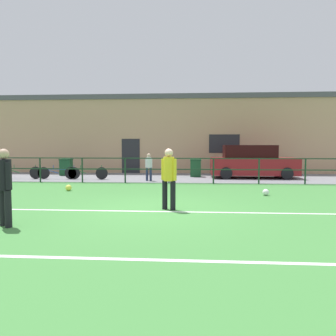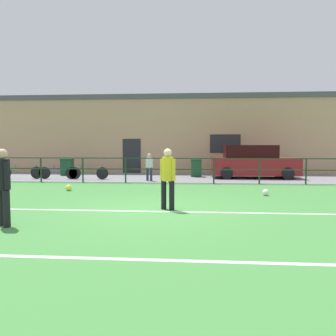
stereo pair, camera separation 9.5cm
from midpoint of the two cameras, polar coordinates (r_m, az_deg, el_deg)
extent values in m
cube|color=#42843D|center=(8.72, -2.42, -7.47)|extent=(60.00, 44.00, 0.04)
cube|color=white|center=(8.47, -2.63, -7.65)|extent=(36.00, 0.11, 0.00)
cube|color=white|center=(5.11, -7.71, -15.64)|extent=(36.00, 0.11, 0.00)
cube|color=slate|center=(17.10, 1.00, -1.68)|extent=(48.00, 5.00, 0.02)
cylinder|color=#193823|center=(17.10, -27.40, -0.24)|extent=(0.07, 0.07, 1.15)
cylinder|color=#193823|center=(16.14, -21.36, -0.29)|extent=(0.07, 0.07, 1.15)
cylinder|color=#193823|center=(15.37, -14.64, -0.35)|extent=(0.07, 0.07, 1.15)
cylinder|color=#193823|center=(14.84, -7.32, -0.40)|extent=(0.07, 0.07, 1.15)
cylinder|color=#193823|center=(14.56, 0.41, -0.45)|extent=(0.07, 0.07, 1.15)
cylinder|color=#193823|center=(14.56, 8.28, -0.50)|extent=(0.07, 0.07, 1.15)
cylinder|color=#193823|center=(14.83, 16.02, -0.53)|extent=(0.07, 0.07, 1.15)
cylinder|color=#193823|center=(15.35, 23.35, -0.55)|extent=(0.07, 0.07, 1.15)
cube|color=#193823|center=(14.53, 0.41, 1.72)|extent=(36.00, 0.04, 0.04)
cube|color=#193823|center=(14.56, 0.41, -0.23)|extent=(36.00, 0.04, 0.04)
cube|color=tan|center=(20.71, 1.64, 5.52)|extent=(28.00, 2.40, 4.50)
cube|color=#232328|center=(19.83, -6.29, 2.10)|extent=(1.10, 0.04, 2.10)
cube|color=#232328|center=(19.56, 10.20, 4.25)|extent=(1.80, 0.04, 1.10)
cube|color=#4C4C51|center=(20.91, 1.65, 12.11)|extent=(28.00, 2.56, 0.30)
cylinder|color=black|center=(7.59, -26.28, -6.47)|extent=(0.14, 0.14, 0.78)
cylinder|color=black|center=(7.81, -27.00, -6.20)|extent=(0.14, 0.14, 0.78)
cylinder|color=black|center=(7.61, -26.82, -1.04)|extent=(0.29, 0.29, 0.65)
sphere|color=tan|center=(7.59, -26.92, 2.22)|extent=(0.22, 0.22, 0.22)
cylinder|color=black|center=(7.45, -26.28, -1.26)|extent=(0.10, 0.10, 0.58)
cylinder|color=black|center=(8.59, 0.99, -4.88)|extent=(0.14, 0.14, 0.77)
cylinder|color=black|center=(8.70, -0.44, -4.77)|extent=(0.14, 0.14, 0.77)
cylinder|color=gold|center=(8.56, 0.27, -0.15)|extent=(0.29, 0.29, 0.64)
sphere|color=beige|center=(8.54, 0.27, 2.72)|extent=(0.22, 0.22, 0.22)
cylinder|color=gold|center=(8.49, 1.31, -0.31)|extent=(0.10, 0.10, 0.57)
cylinder|color=gold|center=(8.65, -0.75, -0.23)|extent=(0.10, 0.10, 0.57)
sphere|color=#E5E04C|center=(12.77, -16.92, -3.34)|extent=(0.23, 0.23, 0.23)
sphere|color=white|center=(11.55, 17.08, -4.14)|extent=(0.22, 0.22, 0.22)
cylinder|color=#232D4C|center=(15.41, -2.82, -1.12)|extent=(0.11, 0.11, 0.62)
cylinder|color=#232D4C|center=(15.49, -3.48, -1.10)|extent=(0.11, 0.11, 0.62)
cylinder|color=white|center=(15.41, -3.16, 0.98)|extent=(0.23, 0.23, 0.51)
sphere|color=beige|center=(15.39, -3.16, 2.26)|extent=(0.18, 0.18, 0.18)
cylinder|color=white|center=(15.36, -2.68, 0.92)|extent=(0.08, 0.08, 0.46)
cylinder|color=white|center=(15.47, -3.63, 0.94)|extent=(0.08, 0.08, 0.46)
cube|color=maroon|center=(17.36, 15.12, 0.29)|extent=(4.37, 1.67, 0.87)
cube|color=black|center=(17.29, 14.45, 2.84)|extent=(2.62, 1.41, 0.67)
cylinder|color=black|center=(16.38, 10.49, -0.91)|extent=(0.60, 0.18, 0.60)
cylinder|color=black|center=(16.95, 20.55, -0.94)|extent=(0.60, 0.18, 0.60)
cylinder|color=black|center=(17.97, 9.96, -0.47)|extent=(0.60, 0.18, 0.60)
cylinder|color=black|center=(18.49, 19.17, -0.51)|extent=(0.60, 0.18, 0.60)
cylinder|color=black|center=(16.86, -16.52, -0.86)|extent=(0.61, 0.04, 0.61)
cylinder|color=black|center=(16.36, -11.35, -0.92)|extent=(0.61, 0.04, 0.61)
cube|color=#1E6633|center=(16.58, -13.99, -0.21)|extent=(1.23, 0.04, 0.04)
cube|color=#1E6633|center=(16.72, -15.26, -0.54)|extent=(0.77, 0.03, 0.22)
cylinder|color=#1E6633|center=(16.66, -14.89, 0.14)|extent=(0.03, 0.03, 0.20)
cylinder|color=#1E6633|center=(16.34, -11.37, 0.02)|extent=(0.03, 0.03, 0.28)
cylinder|color=black|center=(18.39, -26.66, -0.71)|extent=(0.62, 0.04, 0.62)
cylinder|color=black|center=(17.59, -22.04, -0.77)|extent=(0.62, 0.04, 0.62)
cube|color=#1E6633|center=(17.96, -24.42, -0.09)|extent=(1.29, 0.04, 0.04)
cube|color=#1E6633|center=(18.17, -25.55, -0.40)|extent=(0.81, 0.03, 0.23)
cylinder|color=#1E6633|center=(18.10, -25.23, 0.23)|extent=(0.03, 0.03, 0.20)
cylinder|color=#1E6633|center=(17.57, -22.06, 0.12)|extent=(0.03, 0.03, 0.28)
cylinder|color=black|center=(17.41, -20.80, -0.82)|extent=(0.60, 0.04, 0.60)
cylinder|color=black|center=(16.80, -15.96, -0.87)|extent=(0.60, 0.04, 0.60)
cube|color=#234C99|center=(17.07, -18.44, -0.19)|extent=(1.22, 0.04, 0.04)
cube|color=#234C99|center=(17.24, -19.63, -0.51)|extent=(0.77, 0.03, 0.22)
cylinder|color=#234C99|center=(17.18, -19.29, 0.15)|extent=(0.03, 0.03, 0.20)
cylinder|color=#234C99|center=(16.78, -15.98, 0.03)|extent=(0.03, 0.03, 0.28)
cube|color=#194C28|center=(17.48, 5.17, -0.11)|extent=(0.56, 0.47, 0.87)
cube|color=#143D20|center=(17.45, 5.18, 1.44)|extent=(0.59, 0.50, 0.08)
cube|color=#194C28|center=(19.06, -17.24, 0.05)|extent=(0.60, 0.51, 0.86)
cube|color=#143D20|center=(19.04, -17.27, 1.46)|extent=(0.64, 0.54, 0.08)
camera|label=1|loc=(0.05, -89.78, 0.02)|focal=34.53mm
camera|label=2|loc=(0.05, 90.22, -0.02)|focal=34.53mm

